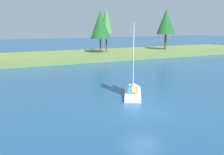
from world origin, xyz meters
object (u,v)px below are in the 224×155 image
(shoreline_tree_centre, at_px, (166,22))
(sailboat, at_px, (133,89))
(shoreline_tree_midleft, at_px, (106,21))
(shoreline_tree_left, at_px, (100,25))

(shoreline_tree_centre, height_order, sailboat, shoreline_tree_centre)
(shoreline_tree_centre, bearing_deg, shoreline_tree_midleft, 178.66)
(shoreline_tree_left, relative_size, sailboat, 1.11)
(shoreline_tree_midleft, xyz_separation_m, shoreline_tree_centre, (11.89, -0.28, -0.11))
(shoreline_tree_midleft, relative_size, sailboat, 1.19)
(shoreline_tree_midleft, height_order, shoreline_tree_centre, shoreline_tree_centre)
(sailboat, bearing_deg, shoreline_tree_midleft, 10.74)
(shoreline_tree_left, xyz_separation_m, shoreline_tree_centre, (13.21, 0.28, 0.53))
(shoreline_tree_left, height_order, shoreline_tree_centre, shoreline_tree_centre)
(shoreline_tree_centre, bearing_deg, sailboat, -132.18)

